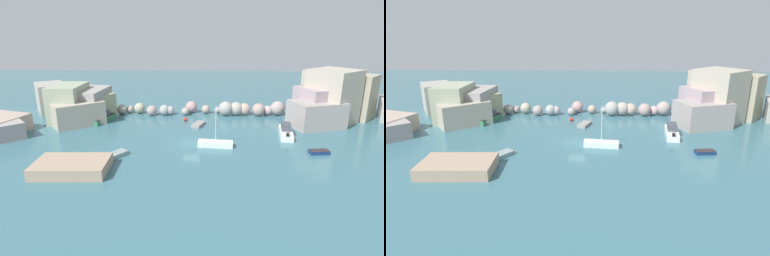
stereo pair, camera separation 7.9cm
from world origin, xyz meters
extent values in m
plane|color=#3A6A77|center=(0.00, 0.00, 0.00)|extent=(160.00, 160.00, 0.00)
cube|color=#A09593|center=(-29.91, 2.44, 1.29)|extent=(9.60, 9.82, 2.58)
cube|color=#9CA389|center=(-22.35, 10.99, 3.29)|extent=(5.38, 7.98, 6.58)
cube|color=#9C9690|center=(-19.42, 13.09, 2.74)|extent=(6.67, 9.15, 5.47)
cube|color=#ACA28F|center=(-19.87, 8.46, 2.02)|extent=(9.52, 8.89, 4.05)
cube|color=#A29E92|center=(-28.56, 17.68, 2.82)|extent=(8.32, 9.08, 5.65)
cube|color=tan|center=(-18.58, 13.93, 2.20)|extent=(7.89, 7.94, 4.41)
cube|color=#A79198|center=(21.84, 11.15, 3.14)|extent=(7.95, 7.97, 6.27)
cube|color=#B3A694|center=(24.42, 11.32, 4.70)|extent=(9.95, 9.92, 9.40)
cube|color=#A29791|center=(20.99, 8.57, 2.20)|extent=(9.54, 7.94, 4.40)
cube|color=#B3A894|center=(25.86, 17.28, 4.17)|extent=(9.99, 10.09, 8.33)
cube|color=tan|center=(29.05, 15.51, 4.08)|extent=(10.08, 9.87, 8.15)
cube|color=#A39D89|center=(25.53, 15.21, 4.29)|extent=(6.82, 6.73, 8.58)
sphere|color=#A09098|center=(-16.70, 16.33, 0.69)|extent=(1.38, 1.38, 1.38)
sphere|color=#A69D8E|center=(-14.03, 15.93, 0.96)|extent=(1.92, 1.92, 1.92)
sphere|color=#A7938B|center=(-12.59, 16.69, 0.75)|extent=(1.50, 1.50, 1.50)
sphere|color=#ADA88E|center=(-10.69, 16.56, 1.05)|extent=(2.10, 2.10, 2.10)
sphere|color=#A5938C|center=(-8.07, 15.01, 0.99)|extent=(1.97, 1.97, 1.97)
sphere|color=#9F9F9F|center=(-5.66, 15.39, 1.00)|extent=(2.01, 2.01, 2.01)
sphere|color=#A59DA0|center=(-4.59, 15.60, 0.86)|extent=(1.72, 1.72, 1.72)
sphere|color=#A49A91|center=(-1.63, 15.46, 0.75)|extent=(1.49, 1.49, 1.49)
sphere|color=#B98E8D|center=(-0.51, 17.58, 1.13)|extent=(2.27, 2.27, 2.27)
sphere|color=tan|center=(2.35, 16.87, 0.84)|extent=(1.67, 1.67, 1.67)
sphere|color=#AAA28E|center=(4.71, 17.17, 0.62)|extent=(1.23, 1.23, 1.23)
sphere|color=#A29F9D|center=(6.13, 15.47, 1.37)|extent=(2.73, 2.73, 2.73)
sphere|color=#A59C92|center=(8.20, 15.76, 1.28)|extent=(2.56, 2.56, 2.56)
sphere|color=tan|center=(9.81, 15.93, 1.15)|extent=(2.30, 2.30, 2.30)
sphere|color=#A98E86|center=(12.41, 15.38, 1.21)|extent=(2.41, 2.41, 2.41)
sphere|color=#BC999B|center=(14.29, 15.94, 0.92)|extent=(1.84, 1.84, 1.84)
sphere|color=#A49491|center=(16.16, 16.02, 1.36)|extent=(2.72, 2.72, 2.72)
sphere|color=#B891A0|center=(18.58, 16.00, 0.82)|extent=(1.63, 1.63, 1.63)
cube|color=tan|center=(-13.75, -10.55, 0.69)|extent=(8.69, 5.81, 1.39)
sphere|color=red|center=(-1.46, 11.26, 0.34)|extent=(0.68, 0.68, 0.68)
cube|color=silver|center=(3.51, -1.66, 0.42)|extent=(5.09, 2.02, 0.83)
cylinder|color=silver|center=(3.51, -1.66, 3.44)|extent=(0.10, 0.10, 5.21)
cube|color=#377B54|center=(-16.40, 10.48, 0.46)|extent=(3.76, 6.16, 0.92)
cube|color=#301F29|center=(-16.40, 10.48, 0.95)|extent=(3.69, 6.03, 0.06)
cube|color=#3F444C|center=(-16.19, 11.11, 1.39)|extent=(1.94, 2.23, 0.94)
cube|color=black|center=(-17.27, 7.87, 1.17)|extent=(0.53, 0.48, 0.50)
cube|color=gray|center=(0.97, 8.44, 0.26)|extent=(2.53, 3.56, 0.51)
cube|color=gray|center=(-10.06, -6.10, 0.26)|extent=(3.63, 4.31, 0.52)
cube|color=white|center=(14.72, 3.41, 0.48)|extent=(2.85, 6.52, 0.95)
cube|color=#3F444C|center=(14.77, 3.75, 1.45)|extent=(1.75, 2.67, 0.99)
cube|color=black|center=(14.24, 0.45, 1.20)|extent=(0.49, 0.43, 0.50)
cube|color=navy|center=(17.42, -3.94, 0.23)|extent=(2.74, 1.48, 0.45)
cube|color=#302528|center=(17.42, -3.94, 0.48)|extent=(2.69, 1.45, 0.06)
camera|label=1|loc=(1.46, -45.30, 16.52)|focal=30.41mm
camera|label=2|loc=(1.54, -45.29, 16.52)|focal=30.41mm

